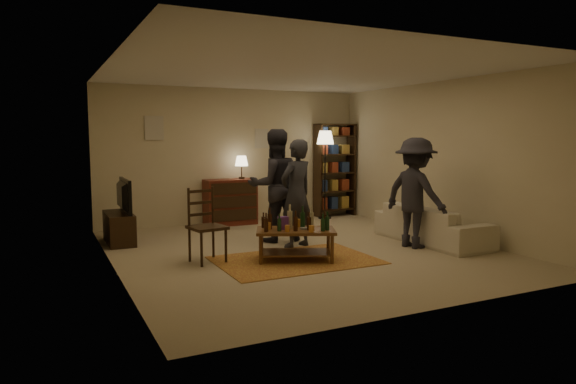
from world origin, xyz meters
TOP-DOWN VIEW (x-y plane):
  - floor at (0.00, 0.00)m, footprint 6.00×6.00m
  - room_shell at (-0.65, 2.98)m, footprint 6.00×6.00m
  - rug at (-0.39, -0.54)m, footprint 2.20×1.50m
  - coffee_table at (-0.39, -0.54)m, footprint 1.24×0.99m
  - dining_chair at (-1.54, -0.03)m, footprint 0.53×0.53m
  - tv_stand at (-2.44, 1.80)m, footprint 0.40×1.00m
  - dresser at (-0.19, 2.71)m, footprint 1.00×0.50m
  - bookshelf at (2.25, 2.78)m, footprint 0.90×0.34m
  - floor_lamp at (1.86, 2.54)m, footprint 0.36×0.36m
  - sofa at (2.20, -0.40)m, footprint 0.81×2.08m
  - person_left at (0.04, 0.27)m, footprint 0.72×0.58m
  - person_right at (-0.08, 0.85)m, footprint 0.94×0.75m
  - person_by_sofa at (1.70, -0.57)m, footprint 0.85×1.22m

SIDE VIEW (x-z plane):
  - floor at x=0.00m, z-range 0.00..0.00m
  - rug at x=-0.39m, z-range 0.00..0.01m
  - sofa at x=2.20m, z-range 0.00..0.61m
  - tv_stand at x=-2.44m, z-range -0.14..0.91m
  - coffee_table at x=-0.39m, z-range 0.01..0.80m
  - dresser at x=-0.19m, z-range -0.20..1.16m
  - dining_chair at x=-1.54m, z-range 0.03..1.09m
  - person_left at x=0.04m, z-range 0.00..1.70m
  - person_by_sofa at x=1.70m, z-range 0.00..1.73m
  - person_right at x=-0.08m, z-range 0.00..1.86m
  - bookshelf at x=2.25m, z-range 0.03..2.04m
  - floor_lamp at x=1.86m, z-range 0.66..2.52m
  - room_shell at x=-0.65m, z-range -1.19..4.81m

